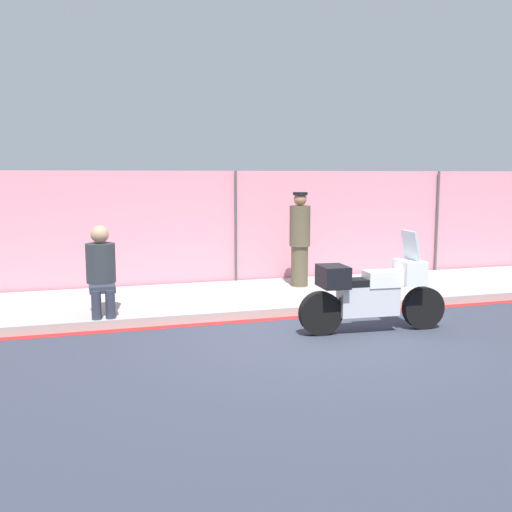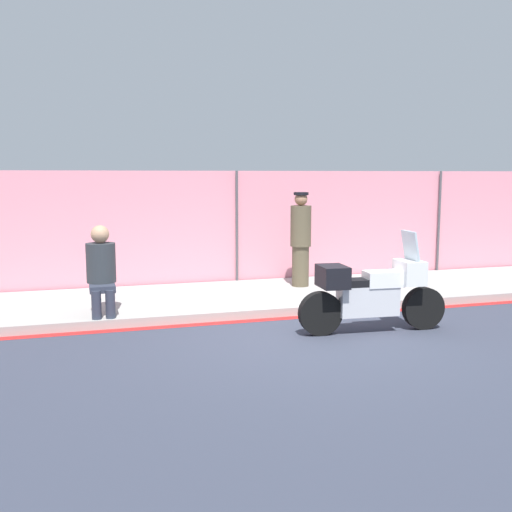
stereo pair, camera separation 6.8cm
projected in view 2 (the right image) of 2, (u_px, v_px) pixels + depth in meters
ground_plane at (310, 338)px, 8.15m from camera, size 120.00×120.00×0.00m
sidewalk at (256, 297)px, 10.59m from camera, size 33.67×2.64×0.14m
curb_paint_stripe at (282, 318)px, 9.26m from camera, size 33.67×0.18×0.01m
storefront_fence at (236, 229)px, 11.78m from camera, size 31.98×0.17×2.29m
motorcycle at (372, 292)px, 8.40m from camera, size 2.17×0.59×1.43m
officer_standing at (301, 238)px, 11.12m from camera, size 0.39×0.39×1.75m
person_seated_on_curb at (101, 266)px, 8.92m from camera, size 0.44×0.70×1.33m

